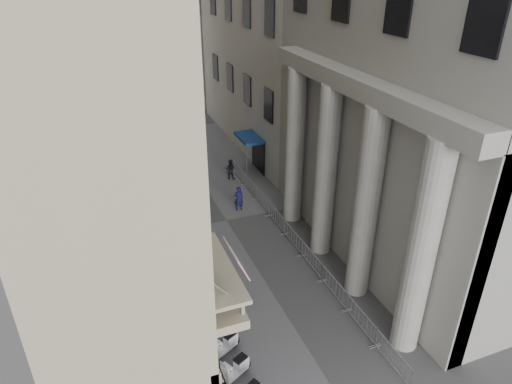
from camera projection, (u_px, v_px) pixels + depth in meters
iron_fence at (166, 243)px, 28.09m from camera, size 0.30×28.00×1.40m
blue_awning at (249, 171)px, 37.39m from camera, size 1.60×3.00×3.00m
scooter_2 at (236, 379)px, 19.10m from camera, size 1.50×1.12×1.50m
scooter_3 at (225, 354)px, 20.28m from camera, size 1.50×1.12×1.50m
scooter_4 at (216, 332)px, 21.46m from camera, size 1.50×1.12×1.50m
scooter_5 at (208, 312)px, 22.65m from camera, size 1.50×1.12×1.50m
scooter_6 at (200, 294)px, 23.83m from camera, size 1.50×1.12×1.50m
scooter_7 at (194, 278)px, 25.02m from camera, size 1.50×1.12×1.50m
scooter_8 at (187, 264)px, 26.20m from camera, size 1.50×1.12×1.50m
scooter_9 at (182, 250)px, 27.39m from camera, size 1.50×1.12×1.50m
scooter_10 at (177, 238)px, 28.57m from camera, size 1.50×1.12×1.50m
scooter_11 at (172, 227)px, 29.75m from camera, size 1.50×1.12×1.50m
barrier_0 at (391, 367)px, 19.64m from camera, size 0.60×2.40×1.10m
barrier_1 at (360, 328)px, 21.71m from camera, size 0.60×2.40×1.10m
barrier_2 at (333, 295)px, 23.77m from camera, size 0.60×2.40×1.10m
barrier_3 at (311, 268)px, 25.84m from camera, size 0.60×2.40×1.10m
barrier_4 at (293, 245)px, 27.91m from camera, size 0.60×2.40×1.10m
barrier_5 at (276, 225)px, 29.97m from camera, size 0.60×2.40×1.10m
barrier_6 at (262, 207)px, 32.04m from camera, size 0.60×2.40×1.10m
barrier_7 at (250, 192)px, 34.11m from camera, size 0.60×2.40×1.10m
barrier_8 at (239, 178)px, 36.17m from camera, size 0.60×2.40×1.10m
security_tent at (164, 180)px, 29.25m from camera, size 4.28×4.28×3.48m
street_lamp at (160, 160)px, 27.23m from camera, size 2.62×0.84×8.21m
info_kiosk at (163, 220)px, 28.63m from camera, size 0.55×0.92×1.88m
pedestrian_a at (239, 199)px, 31.26m from camera, size 0.71×0.51×1.81m
pedestrian_b at (230, 169)px, 35.74m from camera, size 1.00×0.95×1.64m
pedestrian_c at (186, 126)px, 44.27m from camera, size 1.11×0.89×1.99m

